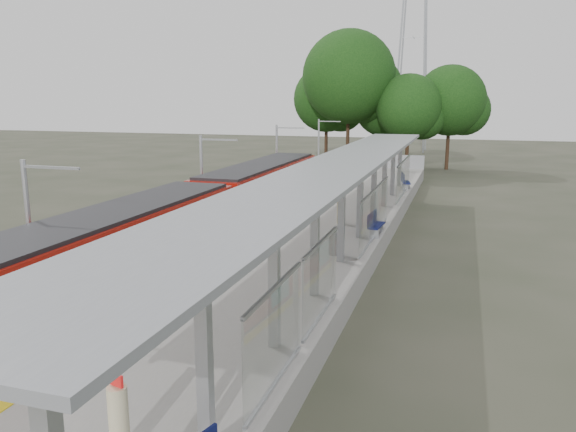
% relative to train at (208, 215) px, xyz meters
% --- Properties ---
extents(trackbed, '(3.00, 70.00, 0.24)m').
position_rel_train_xyz_m(trackbed, '(-0.00, 4.16, -1.93)').
color(trackbed, '#59544C').
rests_on(trackbed, ground).
extents(platform, '(6.00, 50.00, 1.00)m').
position_rel_train_xyz_m(platform, '(4.50, 4.16, -1.55)').
color(platform, gray).
rests_on(platform, ground).
extents(tactile_strip, '(0.60, 50.00, 0.02)m').
position_rel_train_xyz_m(tactile_strip, '(1.95, 4.16, -1.04)').
color(tactile_strip, yellow).
rests_on(tactile_strip, platform).
extents(end_fence, '(6.00, 0.10, 1.20)m').
position_rel_train_xyz_m(end_fence, '(4.50, 29.11, -0.45)').
color(end_fence, '#9EA0A5').
rests_on(end_fence, platform).
extents(train, '(2.74, 27.60, 3.62)m').
position_rel_train_xyz_m(train, '(0.00, 0.00, 0.00)').
color(train, black).
rests_on(train, ground).
extents(canopy, '(3.27, 38.00, 3.66)m').
position_rel_train_xyz_m(canopy, '(6.11, 0.34, 2.15)').
color(canopy, '#9EA0A5').
rests_on(canopy, platform).
extents(pylon, '(8.00, 4.00, 38.00)m').
position_rel_train_xyz_m(pylon, '(3.50, 57.16, 16.95)').
color(pylon, '#9EA0A5').
rests_on(pylon, ground).
extents(tree_cluster, '(20.36, 12.11, 14.10)m').
position_rel_train_xyz_m(tree_cluster, '(1.56, 36.63, 5.77)').
color(tree_cluster, '#382316').
rests_on(tree_cluster, ground).
extents(catenary_masts, '(2.08, 48.16, 5.40)m').
position_rel_train_xyz_m(catenary_masts, '(-1.72, 3.16, 0.86)').
color(catenary_masts, '#9EA0A5').
rests_on(catenary_masts, ground).
extents(bench_mid, '(0.62, 1.64, 1.10)m').
position_rel_train_xyz_m(bench_mid, '(7.10, 2.70, -0.47)').
color(bench_mid, '#101653').
rests_on(bench_mid, platform).
extents(bench_far, '(0.83, 1.71, 1.12)m').
position_rel_train_xyz_m(bench_far, '(7.01, 16.85, -0.46)').
color(bench_far, '#101653').
rests_on(bench_far, platform).
extents(info_pillar_near, '(0.36, 0.36, 1.58)m').
position_rel_train_xyz_m(info_pillar_near, '(5.37, -14.95, -0.37)').
color(info_pillar_near, beige).
rests_on(info_pillar_near, platform).
extents(info_pillar_far, '(0.38, 0.38, 1.71)m').
position_rel_train_xyz_m(info_pillar_far, '(5.08, 4.72, -0.31)').
color(info_pillar_far, beige).
rests_on(info_pillar_far, platform).
extents(litter_bin, '(0.50, 0.50, 0.97)m').
position_rel_train_xyz_m(litter_bin, '(6.06, -0.99, -0.57)').
color(litter_bin, '#9EA0A5').
rests_on(litter_bin, platform).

